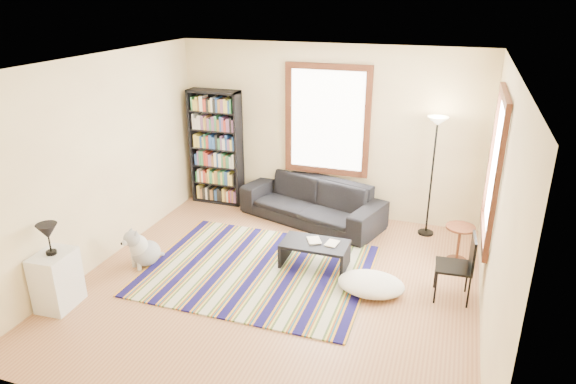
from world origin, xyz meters
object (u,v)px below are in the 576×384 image
(dog, at_px, (146,246))
(sofa, at_px, (312,201))
(bookshelf, at_px, (216,148))
(floor_cushion, at_px, (371,284))
(coffee_table, at_px, (315,254))
(folding_chair, at_px, (454,267))
(white_cabinet, at_px, (57,280))
(side_table, at_px, (458,244))
(floor_lamp, at_px, (432,178))

(dog, bearing_deg, sofa, 74.80)
(bookshelf, distance_m, floor_cushion, 3.87)
(coffee_table, distance_m, dog, 2.32)
(bookshelf, bearing_deg, coffee_table, -36.85)
(folding_chair, xyz_separation_m, white_cabinet, (-4.45, -1.68, -0.08))
(sofa, xyz_separation_m, side_table, (2.31, -0.66, -0.07))
(sofa, height_order, side_table, sofa)
(floor_lamp, relative_size, white_cabinet, 2.66)
(floor_cushion, xyz_separation_m, dog, (-3.07, -0.30, 0.18))
(coffee_table, xyz_separation_m, floor_cushion, (0.85, -0.39, -0.07))
(sofa, height_order, dog, sofa)
(white_cabinet, bearing_deg, floor_lamp, 37.04)
(sofa, bearing_deg, bookshelf, -170.93)
(folding_chair, bearing_deg, dog, -176.70)
(sofa, bearing_deg, floor_lamp, 20.65)
(sofa, distance_m, floor_cushion, 2.25)
(bookshelf, bearing_deg, dog, -88.62)
(coffee_table, xyz_separation_m, side_table, (1.85, 0.77, 0.09))
(coffee_table, distance_m, floor_lamp, 2.19)
(sofa, bearing_deg, coffee_table, -54.73)
(sofa, relative_size, bookshelf, 1.17)
(white_cabinet, height_order, dog, white_cabinet)
(white_cabinet, bearing_deg, floor_cushion, 19.86)
(folding_chair, xyz_separation_m, dog, (-4.02, -0.48, -0.15))
(floor_lamp, relative_size, dog, 3.29)
(folding_chair, distance_m, white_cabinet, 4.76)
(sofa, height_order, bookshelf, bookshelf)
(white_cabinet, bearing_deg, side_table, 27.19)
(coffee_table, bearing_deg, floor_cushion, -24.44)
(side_table, height_order, white_cabinet, white_cabinet)
(sofa, bearing_deg, side_table, 1.49)
(side_table, height_order, folding_chair, folding_chair)
(sofa, xyz_separation_m, coffee_table, (0.46, -1.44, -0.16))
(coffee_table, height_order, white_cabinet, white_cabinet)
(bookshelf, xyz_separation_m, white_cabinet, (-0.37, -3.59, -0.65))
(bookshelf, bearing_deg, floor_cushion, -33.79)
(sofa, height_order, coffee_table, sofa)
(bookshelf, bearing_deg, folding_chair, -25.09)
(bookshelf, xyz_separation_m, dog, (0.06, -2.39, -0.72))
(dog, bearing_deg, folding_chair, 31.30)
(bookshelf, distance_m, side_table, 4.30)
(floor_cushion, bearing_deg, folding_chair, 10.79)
(floor_lamp, bearing_deg, dog, -148.25)
(bookshelf, bearing_deg, white_cabinet, -95.89)
(coffee_table, height_order, floor_lamp, floor_lamp)
(floor_cushion, height_order, white_cabinet, white_cabinet)
(dog, bearing_deg, floor_lamp, 56.22)
(white_cabinet, xyz_separation_m, dog, (0.43, 1.20, -0.07))
(sofa, relative_size, side_table, 4.33)
(coffee_table, bearing_deg, floor_lamp, 48.25)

